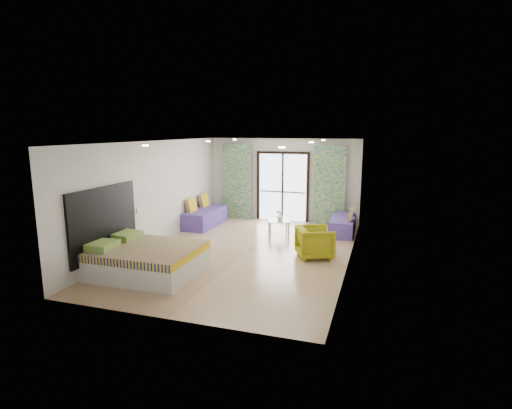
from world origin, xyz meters
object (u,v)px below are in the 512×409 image
(bed, at_px, (146,260))
(coffee_table, at_px, (279,222))
(daybed_left, at_px, (205,217))
(daybed_right, at_px, (343,224))
(armchair, at_px, (315,241))

(bed, distance_m, coffee_table, 4.42)
(daybed_left, bearing_deg, bed, -80.88)
(daybed_left, xyz_separation_m, coffee_table, (2.45, -0.25, 0.07))
(bed, bearing_deg, daybed_left, 98.50)
(daybed_right, relative_size, armchair, 2.09)
(bed, relative_size, daybed_right, 1.25)
(daybed_left, distance_m, armchair, 4.36)
(daybed_left, distance_m, daybed_right, 4.25)
(bed, bearing_deg, daybed_right, 52.35)
(daybed_right, xyz_separation_m, coffee_table, (-1.78, -0.63, 0.09))
(daybed_right, height_order, coffee_table, daybed_right)
(daybed_right, relative_size, coffee_table, 2.20)
(daybed_left, bearing_deg, coffee_table, -5.09)
(coffee_table, height_order, armchair, armchair)
(bed, height_order, armchair, armchair)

